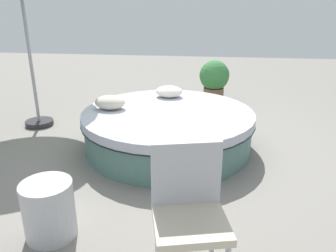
{
  "coord_description": "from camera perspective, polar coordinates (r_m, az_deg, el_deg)",
  "views": [
    {
      "loc": [
        0.53,
        -4.25,
        1.93
      ],
      "look_at": [
        0.0,
        0.0,
        0.32
      ],
      "focal_mm": 36.07,
      "sensor_mm": 36.0,
      "label": 1
    }
  ],
  "objects": [
    {
      "name": "round_bed",
      "position": [
        4.6,
        0.0,
        -0.53
      ],
      "size": [
        2.31,
        2.31,
        0.53
      ],
      "color": "#4C726B",
      "rests_on": "ground_plane"
    },
    {
      "name": "ground_plane",
      "position": [
        4.7,
        0.0,
        -3.61
      ],
      "size": [
        16.0,
        16.0,
        0.0
      ],
      "primitive_type": "plane",
      "color": "gray"
    },
    {
      "name": "throw_pillow_0",
      "position": [
        5.16,
        0.17,
        5.85
      ],
      "size": [
        0.41,
        0.33,
        0.17
      ],
      "primitive_type": "ellipsoid",
      "color": "silver",
      "rests_on": "round_bed"
    },
    {
      "name": "patio_chair",
      "position": [
        2.5,
        3.47,
        -12.65
      ],
      "size": [
        0.62,
        0.61,
        0.98
      ],
      "rotation": [
        0.0,
        0.0,
        3.38
      ],
      "color": "#B7B7BC",
      "rests_on": "ground_plane"
    },
    {
      "name": "side_table",
      "position": [
        3.12,
        -19.48,
        -13.2
      ],
      "size": [
        0.44,
        0.44,
        0.51
      ],
      "primitive_type": "cylinder",
      "color": "#B7B7BC",
      "rests_on": "ground_plane"
    },
    {
      "name": "planter",
      "position": [
        6.57,
        7.8,
        7.73
      ],
      "size": [
        0.57,
        0.57,
        0.86
      ],
      "color": "brown",
      "rests_on": "ground_plane"
    },
    {
      "name": "throw_pillow_1",
      "position": [
        4.64,
        -9.78,
        3.94
      ],
      "size": [
        0.42,
        0.31,
        0.19
      ],
      "primitive_type": "ellipsoid",
      "color": "beige",
      "rests_on": "round_bed"
    }
  ]
}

